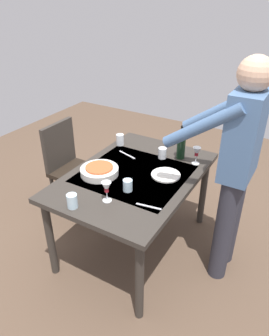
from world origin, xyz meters
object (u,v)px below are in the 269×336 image
serving_bowl_pasta (99,170)px  water_cup_near_left (128,185)px  wine_glass_left (107,188)px  dining_table (134,182)px  person_server (236,164)px  wine_bottle (181,146)px  water_cup_far_right (120,140)px  dinner_plate_near (166,175)px  wine_glass_right (197,153)px  chair_near (68,162)px  water_cup_near_right (162,153)px  water_cup_far_left (72,201)px

serving_bowl_pasta → water_cup_near_left: bearing=75.1°
wine_glass_left → dining_table: bearing=-176.6°
person_server → wine_bottle: person_server is taller
water_cup_far_right → dinner_plate_near: 0.67m
person_server → water_cup_near_left: person_server is taller
wine_bottle → water_cup_near_left: wine_bottle is taller
dining_table → wine_bottle: wine_bottle is taller
wine_glass_right → chair_near: bearing=-78.7°
wine_bottle → serving_bowl_pasta: bearing=-37.1°
wine_glass_right → dinner_plate_near: wine_glass_right is taller
wine_bottle → wine_glass_right: size_ratio=1.96×
wine_glass_left → water_cup_far_right: 0.90m
serving_bowl_pasta → water_cup_far_right: bearing=-164.2°
wine_bottle → wine_glass_left: bearing=-12.1°
dinner_plate_near → person_server: bearing=96.1°
wine_bottle → water_cup_near_right: (0.08, -0.13, -0.06)m
water_cup_near_left → water_cup_far_right: bearing=-143.0°
wine_glass_right → water_cup_far_left: (0.99, -0.49, -0.05)m
chair_near → serving_bowl_pasta: size_ratio=3.03×
chair_near → person_server: person_server is taller
dining_table → dinner_plate_near: (-0.10, 0.23, 0.09)m
dining_table → wine_glass_left: 0.45m
wine_glass_left → serving_bowl_pasta: 0.38m
dining_table → wine_glass_right: wine_glass_right is taller
dining_table → water_cup_far_right: water_cup_far_right is taller
water_cup_far_right → serving_bowl_pasta: (0.53, 0.15, -0.02)m
wine_bottle → water_cup_near_right: bearing=-58.4°
wine_glass_right → water_cup_near_left: (0.63, -0.28, -0.06)m
wine_glass_left → wine_glass_right: same height
person_server → wine_bottle: (-0.28, -0.52, -0.11)m
dining_table → wine_bottle: size_ratio=4.54×
water_cup_near_right → wine_bottle: bearing=121.6°
chair_near → person_server: (0.01, 1.57, 0.43)m
person_server → chair_near: bearing=-90.2°
serving_bowl_pasta → wine_glass_right: bearing=132.8°
dinner_plate_near → water_cup_near_left: bearing=-24.1°
water_cup_far_right → serving_bowl_pasta: bearing=15.8°
dining_table → water_cup_far_right: bearing=-135.1°
person_server → wine_glass_right: size_ratio=11.19×
chair_near → wine_bottle: (-0.27, 1.05, 0.32)m
dinner_plate_near → chair_near: bearing=-93.2°
chair_near → dinner_plate_near: chair_near is taller
wine_glass_left → dinner_plate_near: 0.56m
chair_near → wine_glass_left: chair_near is taller
water_cup_far_left → wine_glass_right: bearing=153.6°
wine_bottle → serving_bowl_pasta: (0.58, -0.44, -0.08)m
person_server → wine_glass_left: person_server is taller
person_server → water_cup_near_right: size_ratio=18.00×
water_cup_near_left → serving_bowl_pasta: bearing=-104.9°
wine_glass_left → serving_bowl_pasta: bearing=-135.8°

